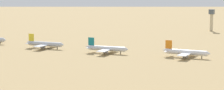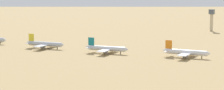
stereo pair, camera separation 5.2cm
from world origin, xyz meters
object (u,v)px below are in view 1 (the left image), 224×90
Objects in this scene: parked_jet_orange_3 at (186,52)px; control_tower at (212,18)px; parked_jet_teal_2 at (106,48)px; parked_jet_yellow_1 at (45,44)px.

control_tower is (-32.82, 179.78, 9.99)m from parked_jet_orange_3.
parked_jet_teal_2 is 189.21m from control_tower.
control_tower is at bearing 77.75° from parked_jet_teal_2.
control_tower is (75.91, 187.05, 10.05)m from parked_jet_yellow_1.
parked_jet_teal_2 is at bearing -96.89° from control_tower.
parked_jet_orange_3 is (108.72, 7.27, 0.05)m from parked_jet_yellow_1.
parked_jet_yellow_1 is 1.46× the size of control_tower.
parked_jet_orange_3 is at bearing -1.04° from parked_jet_yellow_1.
control_tower is (22.67, 187.57, 10.05)m from parked_jet_teal_2.
parked_jet_teal_2 is (53.24, -0.52, -0.00)m from parked_jet_yellow_1.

